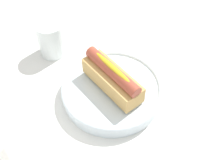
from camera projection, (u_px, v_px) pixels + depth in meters
The scene contains 4 objects.
ground_plane at pixel (110, 94), 0.67m from camera, with size 2.40×2.40×0.00m, color white.
serving_bowl at pixel (112, 91), 0.65m from camera, with size 0.23×0.23×0.04m.
hotdog_front at pixel (112, 78), 0.62m from camera, with size 0.16×0.07×0.06m.
water_glass at pixel (51, 40), 0.73m from camera, with size 0.07×0.07×0.09m.
Camera 1 is at (-0.27, 0.30, 0.53)m, focal length 47.12 mm.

